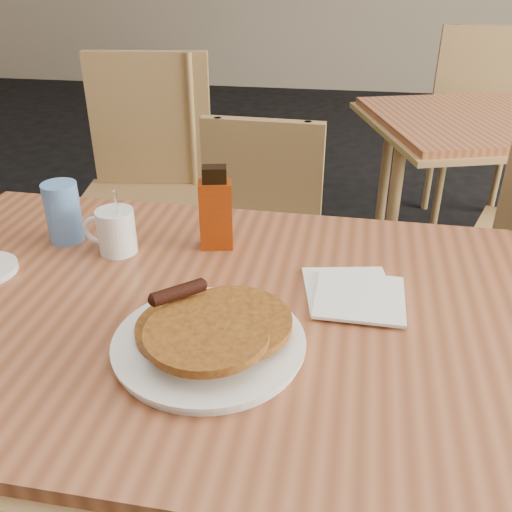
{
  "coord_description": "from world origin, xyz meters",
  "views": [
    {
      "loc": [
        0.19,
        -0.84,
        1.33
      ],
      "look_at": [
        0.05,
        0.03,
        0.84
      ],
      "focal_mm": 40.0,
      "sensor_mm": 36.0,
      "label": 1
    }
  ],
  "objects": [
    {
      "name": "chair_main_far",
      "position": [
        -0.05,
        0.75,
        0.51
      ],
      "size": [
        0.4,
        0.4,
        0.85
      ],
      "rotation": [
        0.0,
        0.0,
        -0.04
      ],
      "color": "#A06E4B",
      "rests_on": "floor"
    },
    {
      "name": "blue_tumbler",
      "position": [
        -0.39,
        0.19,
        0.82
      ],
      "size": [
        0.08,
        0.08,
        0.13
      ],
      "primitive_type": "cylinder",
      "rotation": [
        0.0,
        0.0,
        -0.13
      ],
      "color": "#6095E1",
      "rests_on": "main_table"
    },
    {
      "name": "main_table",
      "position": [
        -0.05,
        -0.01,
        0.71
      ],
      "size": [
        1.31,
        0.91,
        0.75
      ],
      "rotation": [
        0.0,
        0.0,
        -0.03
      ],
      "color": "#A55C3A",
      "rests_on": "floor"
    },
    {
      "name": "chair_wall_extra",
      "position": [
        -0.52,
        1.06,
        0.59
      ],
      "size": [
        0.5,
        0.5,
        0.98
      ],
      "rotation": [
        0.0,
        0.0,
        0.14
      ],
      "color": "#A06E4B",
      "rests_on": "floor"
    },
    {
      "name": "chair_neighbor_far",
      "position": [
        0.85,
        2.12,
        0.58
      ],
      "size": [
        0.44,
        0.44,
        0.96
      ],
      "rotation": [
        0.0,
        0.0,
        0.0
      ],
      "color": "#A06E4B",
      "rests_on": "floor"
    },
    {
      "name": "pancake_plate",
      "position": [
        0.01,
        -0.13,
        0.77
      ],
      "size": [
        0.31,
        0.31,
        0.09
      ],
      "rotation": [
        0.0,
        0.0,
        0.28
      ],
      "color": "white",
      "rests_on": "main_table"
    },
    {
      "name": "napkin_stack",
      "position": [
        0.23,
        0.06,
        0.76
      ],
      "size": [
        0.19,
        0.2,
        0.01
      ],
      "rotation": [
        0.0,
        0.0,
        0.18
      ],
      "color": "white",
      "rests_on": "main_table"
    },
    {
      "name": "coffee_mug",
      "position": [
        -0.26,
        0.16,
        0.8
      ],
      "size": [
        0.11,
        0.08,
        0.15
      ],
      "rotation": [
        0.0,
        0.0,
        -0.35
      ],
      "color": "white",
      "rests_on": "main_table"
    },
    {
      "name": "syrup_bottle",
      "position": [
        -0.06,
        0.21,
        0.83
      ],
      "size": [
        0.07,
        0.06,
        0.18
      ],
      "rotation": [
        0.0,
        0.0,
        0.21
      ],
      "color": "maroon",
      "rests_on": "main_table"
    }
  ]
}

